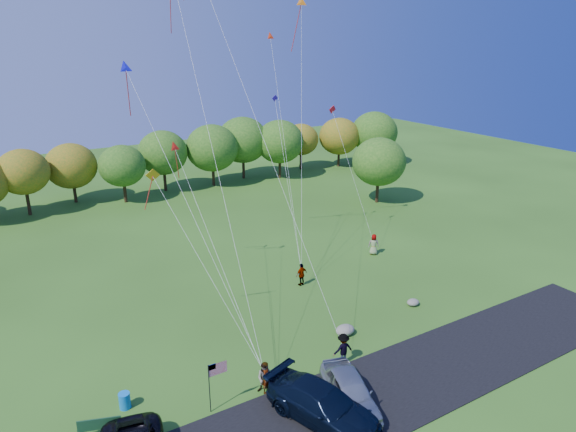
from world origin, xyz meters
name	(u,v)px	position (x,y,z in m)	size (l,w,h in m)	color
ground	(305,367)	(0.00, 0.00, 0.00)	(140.00, 140.00, 0.00)	#2D5317
asphalt_lane	(347,407)	(0.00, -4.00, 0.03)	(44.00, 6.00, 0.06)	black
treeline	(133,161)	(0.45, 36.65, 4.69)	(76.83, 27.74, 8.06)	#332212
minivan_navy	(323,405)	(-1.63, -4.15, 0.94)	(2.48, 6.09, 1.77)	black
minivan_silver	(350,391)	(0.16, -3.97, 0.90)	(1.99, 4.95, 1.69)	#9FA3AA
flyer_a	(266,377)	(-2.93, -0.80, 0.92)	(0.67, 0.44, 1.83)	#4C4C59
flyer_b	(265,378)	(-3.01, -0.80, 0.90)	(0.87, 0.68, 1.79)	#4C4C59
flyer_c	(343,349)	(2.11, -0.80, 0.94)	(1.21, 0.70, 1.88)	#4C4C59
flyer_d	(302,274)	(5.37, 8.78, 0.89)	(1.05, 0.44, 1.78)	#4C4C59
flyer_e	(374,245)	(13.89, 10.53, 0.92)	(0.90, 0.59, 1.84)	#4C4C59
park_bench	(99,427)	(-11.24, 0.38, 0.58)	(1.91, 0.95, 1.09)	#153B22
trash_barrel	(125,401)	(-9.72, 1.82, 0.43)	(0.58, 0.58, 0.87)	blue
flag_assembly	(215,375)	(-5.79, -0.70, 2.09)	(1.02, 0.66, 2.76)	black
boulder_near	(345,330)	(4.04, 1.54, 0.32)	(1.27, 0.99, 0.63)	gray
boulder_far	(413,302)	(10.42, 2.08, 0.23)	(0.90, 0.75, 0.47)	gray
kites_aloft	(203,17)	(0.78, 14.45, 19.19)	(18.80, 11.25, 16.37)	red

